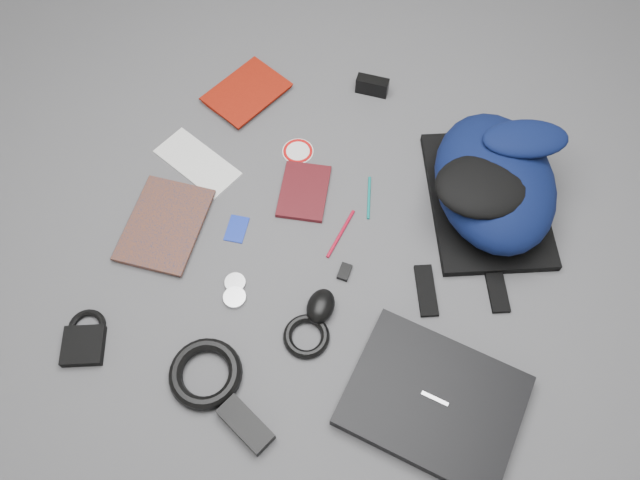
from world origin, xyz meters
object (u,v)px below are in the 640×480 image
(backpack, at_px, (495,181))
(power_brick, at_px, (246,425))
(mouse, at_px, (321,306))
(pouch, at_px, (83,346))
(compact_camera, at_px, (372,86))
(laptop, at_px, (433,401))
(textbook_red, at_px, (227,78))
(comic_book, at_px, (131,217))
(dvd_case, at_px, (304,191))

(backpack, height_order, power_brick, backpack)
(mouse, xyz_separation_m, pouch, (-0.49, -0.28, -0.01))
(backpack, height_order, compact_camera, backpack)
(backpack, xyz_separation_m, compact_camera, (-0.40, 0.26, -0.07))
(laptop, xyz_separation_m, textbook_red, (-0.82, 0.71, -0.01))
(power_brick, bearing_deg, backpack, 88.04)
(comic_book, height_order, pouch, pouch)
(power_brick, distance_m, pouch, 0.43)
(textbook_red, bearing_deg, dvd_case, -16.71)
(comic_book, bearing_deg, mouse, -12.61)
(textbook_red, xyz_separation_m, mouse, (0.51, -0.59, 0.01))
(laptop, distance_m, mouse, 0.34)
(textbook_red, xyz_separation_m, comic_book, (-0.04, -0.52, -0.00))
(laptop, xyz_separation_m, comic_book, (-0.86, 0.19, -0.01))
(laptop, relative_size, power_brick, 2.84)
(laptop, bearing_deg, textbook_red, 145.18)
(dvd_case, xyz_separation_m, power_brick, (0.10, -0.61, 0.01))
(textbook_red, height_order, power_brick, power_brick)
(compact_camera, relative_size, mouse, 1.02)
(pouch, bearing_deg, laptop, 10.91)
(backpack, height_order, laptop, backpack)
(backpack, distance_m, laptop, 0.57)
(laptop, relative_size, dvd_case, 2.15)
(backpack, relative_size, laptop, 1.24)
(comic_book, distance_m, power_brick, 0.62)
(pouch, bearing_deg, mouse, 29.68)
(laptop, height_order, textbook_red, laptop)
(dvd_case, distance_m, compact_camera, 0.40)
(comic_book, xyz_separation_m, compact_camera, (0.46, 0.63, 0.02))
(comic_book, bearing_deg, backpack, 18.00)
(power_brick, xyz_separation_m, pouch, (-0.43, 0.04, -0.00))
(mouse, distance_m, pouch, 0.56)
(laptop, relative_size, pouch, 3.97)
(textbook_red, relative_size, compact_camera, 2.39)
(mouse, height_order, power_brick, mouse)
(laptop, height_order, comic_book, laptop)
(laptop, xyz_separation_m, power_brick, (-0.37, -0.19, -0.00))
(textbook_red, distance_m, pouch, 0.87)
(mouse, relative_size, power_brick, 0.70)
(mouse, distance_m, power_brick, 0.32)
(mouse, bearing_deg, laptop, -22.32)
(comic_book, bearing_deg, power_brick, -43.44)
(dvd_case, relative_size, compact_camera, 1.86)
(backpack, bearing_deg, power_brick, -139.14)
(laptop, bearing_deg, power_brick, -146.71)
(compact_camera, xyz_separation_m, pouch, (-0.39, -0.97, -0.01))
(textbook_red, distance_m, comic_book, 0.52)
(textbook_red, bearing_deg, compact_camera, 36.97)
(laptop, distance_m, pouch, 0.81)
(laptop, xyz_separation_m, compact_camera, (-0.41, 0.82, 0.01))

